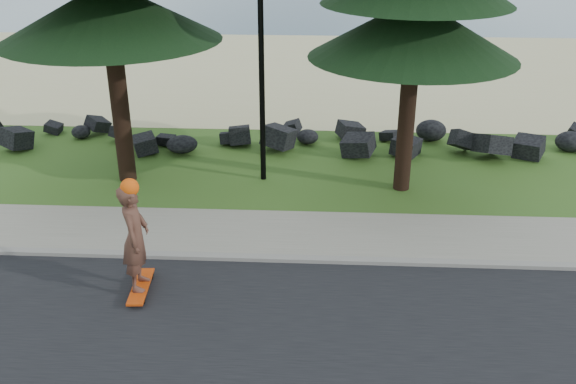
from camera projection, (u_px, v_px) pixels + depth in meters
name	position (u px, v px, depth m)	size (l,w,h in m)	color
ground	(250.00, 238.00, 13.72)	(160.00, 160.00, 0.00)	#395D1D
road	(219.00, 383.00, 9.63)	(160.00, 7.00, 0.02)	black
kerb	(246.00, 258.00, 12.88)	(160.00, 0.20, 0.10)	gray
sidewalk	(251.00, 232.00, 13.88)	(160.00, 2.00, 0.08)	gray
beach_sand	(287.00, 71.00, 26.85)	(160.00, 15.00, 0.01)	#C9C086
seawall_boulders	(271.00, 146.00, 18.79)	(60.00, 2.40, 1.10)	black
lamp_post	(261.00, 16.00, 14.88)	(0.25, 0.14, 8.14)	black
skateboarder	(135.00, 238.00, 11.40)	(0.53, 1.23, 2.26)	#C83E0B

